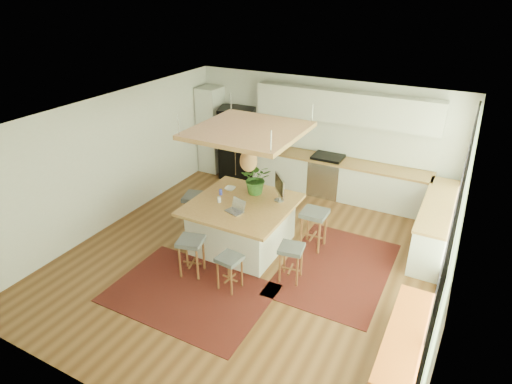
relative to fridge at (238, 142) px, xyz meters
The scene contains 33 objects.
floor 3.95m from the fridge, 56.00° to the right, with size 7.00×7.00×0.00m, color #563218.
ceiling 4.23m from the fridge, 56.00° to the right, with size 7.00×7.00×0.00m, color white.
wall_back 2.21m from the fridge, ahead, with size 6.50×6.50×0.00m, color silver.
wall_front 7.04m from the fridge, 72.19° to the right, with size 6.50×6.50×0.00m, color silver.
wall_left 3.40m from the fridge, 109.08° to the right, with size 7.00×7.00×0.00m, color silver.
wall_right 6.28m from the fridge, 30.54° to the right, with size 7.00×7.00×0.00m, color silver.
window_wall 6.26m from the fridge, 30.68° to the right, with size 0.10×6.20×2.60m, color black, non-canonical shape.
pantry 0.83m from the fridge, behind, with size 0.55×0.60×2.25m, color silver.
back_counter_base 2.74m from the fridge, ahead, with size 4.20×0.60×0.88m, color silver.
back_counter_top 2.70m from the fridge, ahead, with size 4.24×0.64×0.05m, color olive.
backsplash 2.75m from the fridge, ahead, with size 4.20×0.02×0.80m, color white.
upper_cabinets 2.97m from the fridge, ahead, with size 4.20×0.34×0.70m, color silver.
range 2.48m from the fridge, ahead, with size 0.76×0.62×1.00m, color #A5A5AA, non-canonical shape.
right_counter_base 5.24m from the fridge, 13.14° to the right, with size 0.60×2.50×0.88m, color silver.
right_counter_top 5.21m from the fridge, 13.14° to the right, with size 0.64×2.54×0.05m, color olive.
window_bench 6.76m from the fridge, 40.70° to the right, with size 0.52×2.00×0.50m, color silver, non-canonical shape.
ceiling_panel 3.53m from the fridge, 56.43° to the right, with size 1.86×1.86×0.80m, color olive, non-canonical shape.
rug_near 4.99m from the fridge, 69.70° to the right, with size 2.60×1.80×0.01m, color black.
rug_right 4.69m from the fridge, 37.56° to the right, with size 1.80×2.60×0.01m, color black.
fridge is the anchor object (origin of this frame).
island 3.45m from the fridge, 58.80° to the right, with size 1.85×1.85×0.93m, color olive, non-canonical shape.
stool_near_left 4.39m from the fridge, 70.79° to the right, with size 0.42×0.42×0.71m, color #45484C, non-canonical shape.
stool_near_right 4.75m from the fridge, 61.77° to the right, with size 0.37×0.37×0.63m, color #45484C, non-canonical shape.
stool_right_front 4.64m from the fridge, 48.84° to the right, with size 0.40×0.40×0.67m, color #45484C, non-canonical shape.
stool_right_back 3.85m from the fridge, 37.83° to the right, with size 0.47×0.47×0.79m, color #45484C, non-canonical shape.
stool_left_side 2.94m from the fridge, 77.27° to the right, with size 0.46×0.46×0.78m, color #45484C, non-canonical shape.
laptop 3.75m from the fridge, 60.97° to the right, with size 0.32×0.34×0.24m, color #A5A5AA, non-canonical shape.
monitor 3.44m from the fridge, 46.82° to the right, with size 0.55×0.20×0.51m, color #A5A5AA, non-canonical shape.
microwave 1.01m from the fridge, ahead, with size 0.58×0.32×0.39m, color #A5A5AA.
island_plant 3.04m from the fridge, 53.06° to the right, with size 0.57×0.63×0.49m, color #1E4C19.
island_bowl 2.84m from the fridge, 63.05° to the right, with size 0.21×0.21×0.05m, color white.
island_bottle_0 3.08m from the fridge, 66.62° to the right, with size 0.07×0.07×0.19m, color blue.
island_bottle_1 3.37m from the fridge, 65.97° to the right, with size 0.07×0.07×0.19m, color white.
Camera 1 is at (3.14, -5.85, 4.66)m, focal length 29.91 mm.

